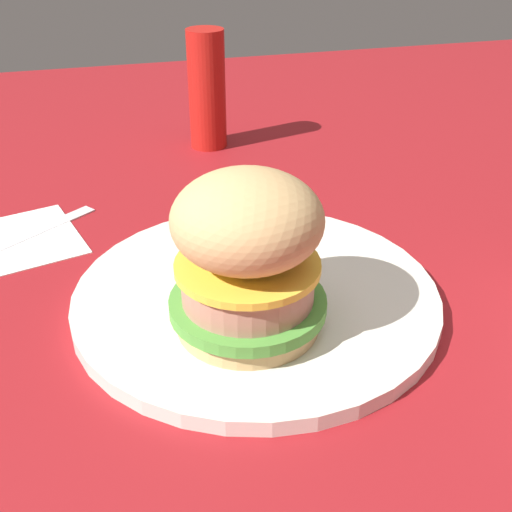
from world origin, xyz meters
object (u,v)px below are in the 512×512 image
object	(u,v)px
plate	(256,296)
fries_pile	(231,244)
fork	(12,239)
sandwich	(247,254)
napkin	(14,241)
ketchup_bottle	(207,90)

from	to	relation	value
plate	fries_pile	world-z (taller)	fries_pile
fries_pile	fork	bearing A→B (deg)	-23.82
sandwich	napkin	world-z (taller)	sandwich
plate	ketchup_bottle	size ratio (longest dim) A/B	2.02
plate	ketchup_bottle	xyz separation A→B (m)	(-0.03, -0.34, 0.06)
sandwich	napkin	distance (m)	0.26
sandwich	fork	xyz separation A→B (m)	(0.17, -0.19, -0.07)
napkin	fork	bearing A→B (deg)	36.14
plate	fork	size ratio (longest dim) A/B	1.87
plate	napkin	xyz separation A→B (m)	(0.19, -0.15, -0.01)
fries_pile	fork	xyz separation A→B (m)	(0.18, -0.08, -0.01)
fork	fries_pile	bearing A→B (deg)	156.18
plate	sandwich	size ratio (longest dim) A/B	2.44
plate	fries_pile	size ratio (longest dim) A/B	3.38
fries_pile	napkin	bearing A→B (deg)	-24.21
napkin	plate	bearing A→B (deg)	141.22
plate	napkin	world-z (taller)	plate
napkin	sandwich	bearing A→B (deg)	131.54
plate	fries_pile	xyz separation A→B (m)	(0.00, -0.07, 0.01)
fries_pile	napkin	world-z (taller)	fries_pile
ketchup_bottle	sandwich	bearing A→B (deg)	82.59
ketchup_bottle	fries_pile	bearing A→B (deg)	82.49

